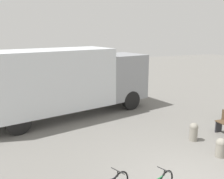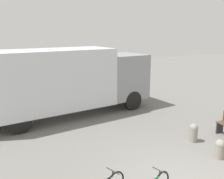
{
  "view_description": "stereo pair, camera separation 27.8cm",
  "coord_description": "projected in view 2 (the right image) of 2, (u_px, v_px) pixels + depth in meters",
  "views": [
    {
      "loc": [
        -4.27,
        -4.73,
        4.08
      ],
      "look_at": [
        -0.39,
        4.4,
        1.75
      ],
      "focal_mm": 40.0,
      "sensor_mm": 36.0,
      "label": 1
    },
    {
      "loc": [
        -4.01,
        -4.84,
        4.08
      ],
      "look_at": [
        -0.39,
        4.4,
        1.75
      ],
      "focal_mm": 40.0,
      "sensor_mm": 36.0,
      "label": 2
    }
  ],
  "objects": [
    {
      "name": "bollard_near_bench",
      "position": [
        220.0,
        148.0,
        8.14
      ],
      "size": [
        0.33,
        0.33,
        0.65
      ],
      "color": "gray",
      "rests_on": "ground"
    },
    {
      "name": "delivery_truck",
      "position": [
        68.0,
        79.0,
        11.99
      ],
      "size": [
        8.63,
        3.87,
        3.27
      ],
      "rotation": [
        0.0,
        0.0,
        0.2
      ],
      "color": "silver",
      "rests_on": "ground"
    },
    {
      "name": "bollard_far_bench",
      "position": [
        194.0,
        132.0,
        9.37
      ],
      "size": [
        0.32,
        0.32,
        0.71
      ],
      "color": "gray",
      "rests_on": "ground"
    }
  ]
}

